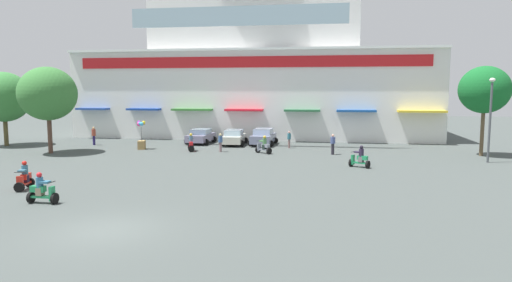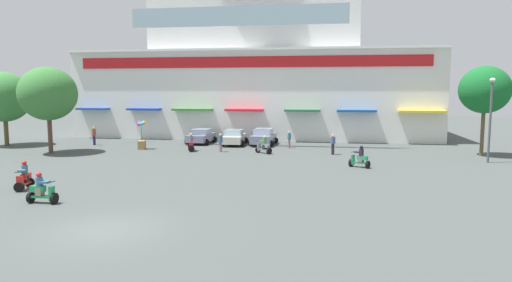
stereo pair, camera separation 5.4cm
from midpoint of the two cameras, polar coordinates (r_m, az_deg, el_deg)
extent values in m
plane|color=#434A48|center=(30.19, -6.90, -3.61)|extent=(128.00, 128.00, 0.00)
cube|color=white|center=(52.64, 0.14, 5.77)|extent=(38.71, 12.89, 9.11)
cube|color=white|center=(53.88, 0.26, 15.23)|extent=(22.20, 11.61, 8.59)
cube|color=red|center=(46.30, -1.14, 9.87)|extent=(35.62, 0.12, 1.10)
cube|color=white|center=(46.35, -1.16, 11.44)|extent=(38.71, 0.70, 0.24)
cube|color=#234493|center=(51.47, -19.81, 3.81)|extent=(3.39, 1.10, 0.20)
cube|color=navy|center=(48.96, -13.93, 3.88)|extent=(3.46, 1.10, 0.20)
cube|color=#337330|center=(47.15, -8.05, 3.91)|extent=(4.17, 1.10, 0.20)
cube|color=red|center=(45.84, -1.56, 3.90)|extent=(3.83, 1.10, 0.20)
cube|color=#2A6540|center=(45.12, 5.76, 3.82)|extent=(3.52, 1.10, 0.20)
cube|color=#18498F|center=(45.11, 12.42, 3.70)|extent=(3.76, 1.10, 0.20)
cube|color=gold|center=(45.85, 20.04, 3.50)|extent=(4.41, 1.10, 0.20)
cube|color=#99B7C6|center=(41.67, -2.47, 15.38)|extent=(19.53, 0.08, 1.72)
cylinder|color=brown|center=(41.09, -24.44, 0.89)|extent=(0.35, 0.35, 3.32)
ellipsoid|color=#377535|center=(40.93, -24.66, 5.41)|extent=(4.51, 4.86, 4.35)
cylinder|color=brown|center=(40.10, 26.43, 1.05)|extent=(0.29, 0.29, 3.86)
ellipsoid|color=#166328|center=(39.96, 26.68, 5.76)|extent=(3.91, 3.62, 3.69)
cylinder|color=brown|center=(48.39, -28.87, 1.18)|extent=(0.39, 0.39, 2.88)
ellipsoid|color=#377A39|center=(48.24, -29.08, 4.85)|extent=(4.74, 4.89, 4.60)
cube|color=slate|center=(44.45, -6.96, 0.45)|extent=(2.04, 4.13, 0.66)
cube|color=#99B4CB|center=(44.39, -6.97, 1.18)|extent=(1.68, 2.10, 0.47)
cylinder|color=black|center=(45.96, -7.54, 0.27)|extent=(0.61, 0.19, 0.60)
cylinder|color=black|center=(45.38, -5.34, 0.22)|extent=(0.61, 0.19, 0.60)
cylinder|color=black|center=(43.62, -8.63, -0.08)|extent=(0.61, 0.19, 0.60)
cylinder|color=black|center=(43.01, -6.33, -0.14)|extent=(0.61, 0.19, 0.60)
cube|color=beige|center=(43.03, -2.82, 0.30)|extent=(2.01, 4.25, 0.67)
cube|color=#A2BFD2|center=(42.97, -2.82, 1.08)|extent=(1.65, 2.16, 0.51)
cylinder|color=black|center=(44.47, -3.69, 0.10)|extent=(0.61, 0.20, 0.60)
cylinder|color=black|center=(44.20, -1.41, 0.08)|extent=(0.61, 0.20, 0.60)
cylinder|color=black|center=(41.95, -4.30, -0.29)|extent=(0.61, 0.20, 0.60)
cylinder|color=black|center=(41.67, -1.87, -0.32)|extent=(0.61, 0.20, 0.60)
cube|color=slate|center=(42.95, 0.88, 0.34)|extent=(1.99, 4.20, 0.74)
cube|color=#A2B3CF|center=(42.89, 0.88, 1.20)|extent=(1.66, 2.12, 0.55)
cylinder|color=black|center=(44.41, 0.01, 0.11)|extent=(0.61, 0.19, 0.60)
cylinder|color=black|center=(44.09, 2.36, 0.06)|extent=(0.61, 0.19, 0.60)
cylinder|color=black|center=(41.92, -0.68, -0.28)|extent=(0.61, 0.19, 0.60)
cylinder|color=black|center=(41.58, 1.82, -0.34)|extent=(0.61, 0.19, 0.60)
cylinder|color=black|center=(31.90, 11.77, -2.67)|extent=(0.38, 0.52, 0.52)
cylinder|color=black|center=(31.37, 13.78, -2.88)|extent=(0.38, 0.52, 0.52)
cube|color=#1F8C53|center=(31.62, 12.77, -2.67)|extent=(1.08, 0.78, 0.10)
cube|color=#1F8C53|center=(31.47, 13.15, -2.06)|extent=(0.75, 0.60, 0.28)
cube|color=#1F8C53|center=(31.81, 11.98, -2.30)|extent=(0.28, 0.35, 0.67)
cylinder|color=black|center=(31.74, 11.97, -1.33)|extent=(0.29, 0.47, 0.04)
cube|color=slate|center=(31.53, 12.98, -2.26)|extent=(0.40, 0.42, 0.36)
cylinder|color=#2C233A|center=(31.46, 13.01, -1.45)|extent=(0.44, 0.44, 0.54)
sphere|color=black|center=(31.41, 13.02, -0.76)|extent=(0.25, 0.25, 0.25)
cube|color=#2C233A|center=(31.58, 12.56, -1.36)|extent=(0.55, 0.51, 0.10)
cylinder|color=black|center=(37.89, 0.20, -1.08)|extent=(0.42, 0.50, 0.52)
cylinder|color=black|center=(37.00, 1.61, -1.27)|extent=(0.42, 0.50, 0.52)
cube|color=gray|center=(37.44, 0.90, -1.08)|extent=(1.08, 0.90, 0.10)
cube|color=gray|center=(37.23, 1.16, -0.59)|extent=(0.76, 0.67, 0.28)
cube|color=gray|center=(37.78, 0.34, -0.78)|extent=(0.30, 0.34, 0.65)
cylinder|color=black|center=(37.73, 0.31, 0.03)|extent=(0.34, 0.44, 0.04)
cube|color=black|center=(37.32, 1.04, -0.75)|extent=(0.42, 0.42, 0.36)
cylinder|color=#457646|center=(37.26, 1.04, -0.07)|extent=(0.45, 0.45, 0.53)
sphere|color=gold|center=(37.22, 1.04, 0.50)|extent=(0.25, 0.25, 0.25)
cube|color=#457646|center=(37.46, 0.73, 0.00)|extent=(0.56, 0.53, 0.10)
cylinder|color=black|center=(26.53, -27.58, -5.17)|extent=(0.54, 0.25, 0.52)
cylinder|color=black|center=(27.63, -26.53, -4.67)|extent=(0.54, 0.25, 0.52)
cube|color=red|center=(27.07, -27.06, -4.79)|extent=(0.50, 1.11, 0.10)
cube|color=red|center=(27.20, -26.91, -3.95)|extent=(0.44, 0.73, 0.28)
cube|color=red|center=(26.60, -27.50, -4.64)|extent=(0.34, 0.20, 0.67)
cylinder|color=black|center=(26.48, -27.58, -3.51)|extent=(0.52, 0.15, 0.04)
cube|color=#271B2C|center=(27.13, -26.98, -4.23)|extent=(0.37, 0.34, 0.36)
cylinder|color=#38667B|center=(27.06, -27.03, -3.29)|extent=(0.38, 0.38, 0.55)
sphere|color=red|center=(27.00, -27.07, -2.48)|extent=(0.25, 0.25, 0.25)
cube|color=#38667B|center=(26.81, -27.26, -3.33)|extent=(0.43, 0.50, 0.10)
cylinder|color=black|center=(39.85, -8.21, -0.76)|extent=(0.54, 0.31, 0.52)
cylinder|color=black|center=(38.56, -8.14, -1.01)|extent=(0.54, 0.31, 0.52)
cube|color=red|center=(39.20, -8.18, -0.80)|extent=(0.64, 1.18, 0.10)
cube|color=red|center=(38.92, -8.17, -0.29)|extent=(0.53, 0.79, 0.28)
cube|color=red|center=(39.69, -8.21, -0.46)|extent=(0.35, 0.24, 0.68)
cylinder|color=black|center=(39.66, -8.22, 0.33)|extent=(0.50, 0.21, 0.04)
cube|color=#231E2F|center=(39.03, -8.18, -0.45)|extent=(0.39, 0.37, 0.36)
cylinder|color=#446883|center=(38.98, -8.19, 0.22)|extent=(0.41, 0.41, 0.56)
sphere|color=gold|center=(38.94, -8.20, 0.79)|extent=(0.25, 0.25, 0.25)
cube|color=#446883|center=(39.26, -8.20, 0.31)|extent=(0.47, 0.53, 0.10)
cylinder|color=black|center=(23.19, -23.96, -6.60)|extent=(0.14, 0.52, 0.52)
cylinder|color=black|center=(23.87, -26.40, -6.36)|extent=(0.14, 0.52, 0.52)
cube|color=#20834F|center=(23.51, -25.21, -6.33)|extent=(1.06, 0.28, 0.10)
cube|color=#20834F|center=(23.56, -25.69, -5.42)|extent=(0.68, 0.30, 0.28)
cube|color=#20834F|center=(23.21, -24.24, -6.03)|extent=(0.14, 0.32, 0.67)
cylinder|color=black|center=(23.09, -24.25, -4.72)|extent=(0.04, 0.52, 0.04)
cube|color=gray|center=(23.53, -25.48, -5.72)|extent=(0.28, 0.32, 0.36)
cylinder|color=#326886|center=(23.44, -25.53, -4.70)|extent=(0.32, 0.32, 0.49)
sphere|color=red|center=(23.38, -25.58, -3.85)|extent=(0.25, 0.25, 0.25)
cube|color=#326886|center=(23.29, -25.00, -4.69)|extent=(0.44, 0.34, 0.10)
cylinder|color=#241D53|center=(45.61, -19.66, 0.07)|extent=(0.33, 0.33, 0.88)
cylinder|color=#9C4333|center=(45.53, -19.69, 1.01)|extent=(0.53, 0.53, 0.62)
sphere|color=tan|center=(45.50, -19.71, 1.55)|extent=(0.23, 0.23, 0.23)
cylinder|color=slate|center=(38.50, -4.51, -0.76)|extent=(0.29, 0.29, 0.81)
cylinder|color=#38588A|center=(38.42, -4.52, 0.22)|extent=(0.47, 0.47, 0.52)
sphere|color=tan|center=(38.38, -4.52, 0.78)|extent=(0.23, 0.23, 0.23)
cylinder|color=#28252E|center=(37.26, 9.54, -1.00)|extent=(0.34, 0.34, 0.90)
cylinder|color=#445286|center=(37.17, 9.56, 0.09)|extent=(0.55, 0.55, 0.53)
sphere|color=tan|center=(37.13, 9.57, 0.67)|extent=(0.23, 0.23, 0.23)
cylinder|color=#81615F|center=(40.88, 4.13, -0.34)|extent=(0.27, 0.27, 0.80)
cylinder|color=#2C6879|center=(40.80, 4.13, 0.58)|extent=(0.44, 0.44, 0.52)
sphere|color=tan|center=(40.77, 4.14, 1.10)|extent=(0.21, 0.21, 0.21)
cylinder|color=#474C51|center=(36.65, 27.20, 2.04)|extent=(0.16, 0.16, 5.75)
ellipsoid|color=silver|center=(36.57, 27.45, 6.81)|extent=(0.40, 0.40, 0.28)
cube|color=#987B48|center=(41.29, -14.16, -0.48)|extent=(0.82, 1.03, 0.75)
cylinder|color=#4C4C4C|center=(41.19, -14.20, 0.86)|extent=(0.04, 0.04, 1.20)
sphere|color=yellow|center=(41.01, -13.91, 2.27)|extent=(0.29, 0.29, 0.29)
sphere|color=#DB5E2A|center=(41.21, -13.94, 2.18)|extent=(0.31, 0.31, 0.31)
sphere|color=orange|center=(41.27, -14.16, 2.11)|extent=(0.33, 0.33, 0.33)
sphere|color=purple|center=(41.33, -14.48, 2.31)|extent=(0.29, 0.29, 0.29)
sphere|color=#E93993|center=(41.12, -14.49, 2.06)|extent=(0.36, 0.36, 0.36)
sphere|color=#409FE2|center=(40.95, -14.36, 2.15)|extent=(0.28, 0.28, 0.28)
sphere|color=#3BABDC|center=(40.88, -14.19, 2.09)|extent=(0.35, 0.35, 0.35)
camera|label=1|loc=(0.03, -90.05, -0.01)|focal=31.94mm
camera|label=2|loc=(0.03, 89.95, 0.01)|focal=31.94mm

